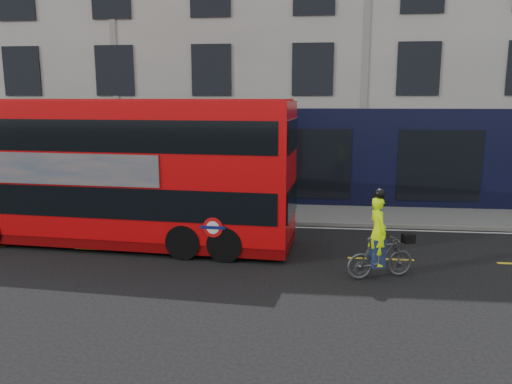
# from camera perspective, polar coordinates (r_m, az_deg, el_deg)

# --- Properties ---
(ground) EXTENTS (120.00, 120.00, 0.00)m
(ground) POSITION_cam_1_polar(r_m,az_deg,el_deg) (12.99, 14.91, -9.49)
(ground) COLOR black
(ground) RESTS_ON ground
(pavement) EXTENTS (60.00, 3.00, 0.12)m
(pavement) POSITION_cam_1_polar(r_m,az_deg,el_deg) (19.16, 12.14, -2.65)
(pavement) COLOR slate
(pavement) RESTS_ON ground
(kerb) EXTENTS (60.00, 0.12, 0.13)m
(kerb) POSITION_cam_1_polar(r_m,az_deg,el_deg) (17.71, 12.60, -3.74)
(kerb) COLOR slate
(kerb) RESTS_ON ground
(building_terrace) EXTENTS (50.00, 10.07, 15.00)m
(building_terrace) POSITION_cam_1_polar(r_m,az_deg,el_deg) (25.27, 11.36, 17.51)
(building_terrace) COLOR #B3B1A9
(building_terrace) RESTS_ON ground
(road_edge_line) EXTENTS (58.00, 0.10, 0.01)m
(road_edge_line) POSITION_cam_1_polar(r_m,az_deg,el_deg) (17.44, 12.70, -4.18)
(road_edge_line) COLOR silver
(road_edge_line) RESTS_ON ground
(lane_dashes) EXTENTS (58.00, 0.12, 0.01)m
(lane_dashes) POSITION_cam_1_polar(r_m,az_deg,el_deg) (14.39, 14.05, -7.43)
(lane_dashes) COLOR yellow
(lane_dashes) RESTS_ON ground
(bus) EXTENTS (11.01, 3.24, 4.38)m
(bus) POSITION_cam_1_polar(r_m,az_deg,el_deg) (15.58, -15.90, 2.32)
(bus) COLOR red
(bus) RESTS_ON ground
(cyclist) EXTENTS (1.81, 1.05, 2.27)m
(cyclist) POSITION_cam_1_polar(r_m,az_deg,el_deg) (12.70, 13.95, -6.30)
(cyclist) COLOR #494B4E
(cyclist) RESTS_ON ground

